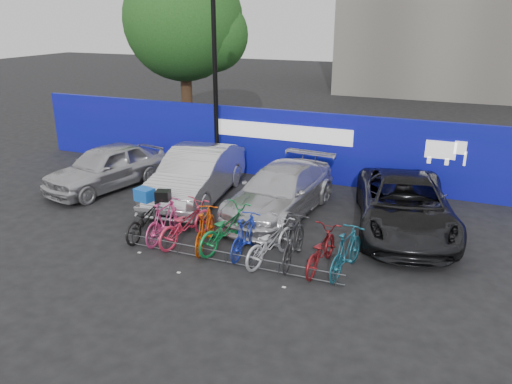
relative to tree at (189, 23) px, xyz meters
The scene contains 21 objects.
ground 13.14m from the tree, 56.03° to the right, with size 100.00×100.00×0.00m, color black.
hoarding 8.80m from the tree, 30.89° to the right, with size 22.00×0.18×2.40m.
tree is the anchor object (origin of this frame).
lamppost 6.14m from the tree, 52.49° to the right, with size 0.25×0.50×6.11m.
bike_rack 13.55m from the tree, 57.55° to the right, with size 5.60×0.03×0.30m.
car_0 8.55m from the tree, 83.58° to the right, with size 1.71×4.26×1.45m, color #B8B8BC.
car_1 9.29m from the tree, 60.17° to the right, with size 1.70×4.87×1.60m, color silver.
car_2 10.96m from the tree, 46.63° to the right, with size 1.94×4.78×1.39m, color silver.
car_3 13.28m from the tree, 34.57° to the right, with size 2.37×5.15×1.43m, color black.
bike_0 11.80m from the tree, 67.29° to the right, with size 0.65×1.87×0.98m, color black.
bike_1 12.00m from the tree, 64.64° to the right, with size 0.51×1.79×1.07m, color #DD3F85.
bike_2 12.19m from the tree, 61.88° to the right, with size 0.68×1.96×1.03m, color #D52C4D.
bike_3 12.57m from the tree, 59.50° to the right, with size 0.48×1.71×1.03m, color #D14507.
bike_4 12.64m from the tree, 57.00° to the right, with size 0.70×2.02×1.06m, color #117B3A.
bike_5 13.05m from the tree, 55.08° to the right, with size 0.47×1.67×1.00m, color #182DA7.
bike_6 13.51m from the tree, 52.85° to the right, with size 0.65×1.88×0.99m, color #B9BAC1.
bike_7 13.70m from the tree, 50.66° to the right, with size 0.52×1.83×1.10m, color #29292C.
bike_8 14.16m from the tree, 48.62° to the right, with size 0.62×1.79×0.94m, color maroon.
bike_9 14.50m from the tree, 46.79° to the right, with size 0.50×1.77×1.06m, color #165165.
cargo_crate 11.56m from the tree, 67.29° to the right, with size 0.46×0.35×0.33m, color blue.
cargo_topcase 11.77m from the tree, 64.64° to the right, with size 0.35×0.31×0.26m, color black.
Camera 1 is at (4.57, -9.92, 5.51)m, focal length 35.00 mm.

